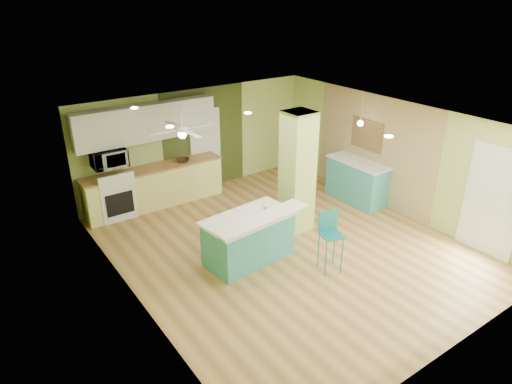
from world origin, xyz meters
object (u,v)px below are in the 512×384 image
Objects in this scene: peninsula at (249,237)px; side_counter at (357,181)px; bar_stool at (330,232)px; canister at (267,209)px; fruit_bowl at (183,160)px.

peninsula is 1.28× the size of side_counter.
bar_stool is 1.19m from canister.
peninsula is 3.62m from side_counter.
canister is (-3.19, -0.77, 0.48)m from side_counter.
peninsula is 0.61m from canister.
peninsula reaches higher than side_counter.
side_counter is at bearing 13.51° from canister.
fruit_bowl is 1.77× the size of canister.
canister reaches higher than side_counter.
peninsula reaches higher than fruit_bowl.
canister reaches higher than peninsula.
side_counter is at bearing 5.45° from peninsula.
side_counter is 3.32m from canister.
bar_stool is at bearing -145.69° from side_counter.
bar_stool reaches higher than fruit_bowl.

